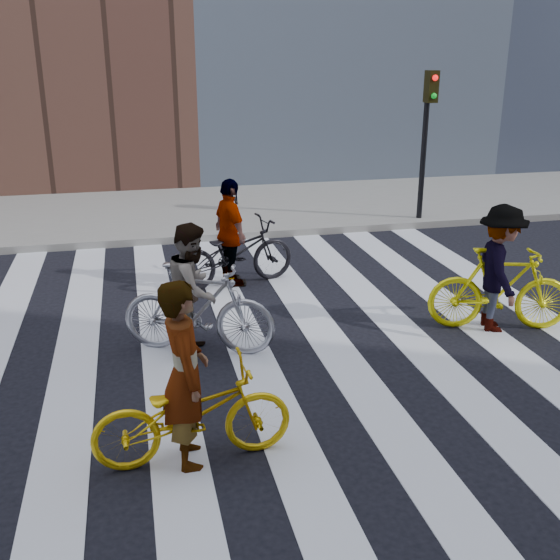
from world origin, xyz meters
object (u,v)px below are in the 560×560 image
object	(u,v)px
traffic_signal	(427,121)
bike_dark_rear	(234,253)
rider_rear	(231,233)
bike_yellow_right	(500,289)
rider_mid	(193,290)
bike_yellow_left	(192,414)
rider_left	(185,374)
bike_silver_mid	(198,309)
rider_right	(499,269)

from	to	relation	value
traffic_signal	bike_dark_rear	bearing A→B (deg)	-147.40
traffic_signal	rider_rear	distance (m)	5.81
bike_yellow_right	rider_rear	distance (m)	4.27
bike_yellow_right	rider_mid	distance (m)	4.22
bike_yellow_right	bike_yellow_left	bearing A→B (deg)	131.65
bike_yellow_right	rider_mid	bearing A→B (deg)	103.04
rider_left	rider_mid	xyz separation A→B (m)	(0.32, 2.37, -0.05)
bike_dark_rear	rider_mid	xyz separation A→B (m)	(-0.91, -2.44, 0.31)
bike_silver_mid	rider_left	xyz separation A→B (m)	(-0.37, -2.37, 0.31)
bike_silver_mid	rider_left	size ratio (longest dim) A/B	1.09
bike_yellow_left	bike_yellow_right	bearing A→B (deg)	-65.86
bike_yellow_left	bike_silver_mid	bearing A→B (deg)	-9.55
bike_yellow_left	rider_right	bearing A→B (deg)	-65.60
bike_dark_rear	rider_right	xyz separation A→B (m)	(3.24, -2.64, 0.34)
rider_left	rider_right	bearing A→B (deg)	-65.86
bike_silver_mid	rider_left	world-z (taller)	rider_left
bike_dark_rear	rider_right	bearing A→B (deg)	-143.02
traffic_signal	rider_left	xyz separation A→B (m)	(-5.95, -7.83, -1.37)
traffic_signal	bike_dark_rear	distance (m)	5.86
traffic_signal	bike_yellow_left	xyz separation A→B (m)	(-5.90, -7.83, -1.79)
rider_rear	traffic_signal	bearing A→B (deg)	-71.60
bike_silver_mid	rider_right	size ratio (longest dim) A/B	1.12
bike_yellow_right	bike_dark_rear	distance (m)	4.22
rider_left	rider_right	world-z (taller)	rider_left
traffic_signal	bike_silver_mid	world-z (taller)	traffic_signal
rider_left	rider_mid	size ratio (longest dim) A/B	1.06
bike_yellow_left	rider_mid	bearing A→B (deg)	-8.36
bike_yellow_left	rider_right	world-z (taller)	rider_right
traffic_signal	bike_yellow_left	size ratio (longest dim) A/B	1.77
bike_yellow_right	bike_dark_rear	size ratio (longest dim) A/B	0.93
rider_left	bike_yellow_right	bearing A→B (deg)	-66.11
traffic_signal	rider_mid	distance (m)	7.97
rider_left	bike_silver_mid	bearing A→B (deg)	-10.73
bike_yellow_right	bike_dark_rear	world-z (taller)	bike_yellow_right
rider_mid	rider_right	size ratio (longest dim) A/B	0.97
bike_silver_mid	rider_mid	distance (m)	0.27
rider_left	rider_rear	size ratio (longest dim) A/B	1.02
rider_left	rider_rear	world-z (taller)	rider_left
traffic_signal	bike_yellow_left	bearing A→B (deg)	-126.99
rider_right	bike_yellow_right	bearing A→B (deg)	-74.32
bike_yellow_left	rider_right	distance (m)	4.95
rider_mid	rider_rear	world-z (taller)	rider_rear
bike_yellow_left	rider_left	xyz separation A→B (m)	(-0.05, 0.00, 0.42)
bike_yellow_left	bike_silver_mid	distance (m)	2.40
bike_yellow_left	rider_rear	xyz separation A→B (m)	(1.13, 4.82, 0.40)
rider_mid	rider_rear	size ratio (longest dim) A/B	0.96
bike_yellow_left	rider_mid	distance (m)	2.42
bike_silver_mid	rider_right	world-z (taller)	rider_right
traffic_signal	rider_left	bearing A→B (deg)	-127.23
bike_silver_mid	bike_yellow_right	world-z (taller)	bike_silver_mid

